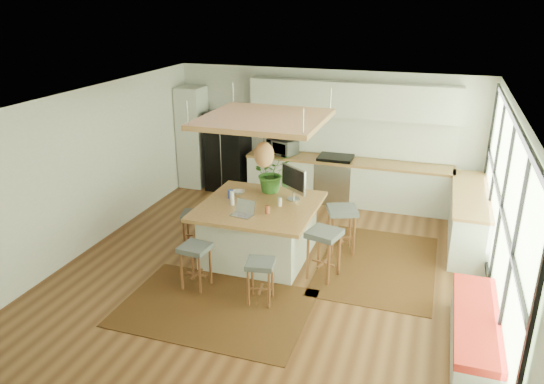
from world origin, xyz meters
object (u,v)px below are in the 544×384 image
(stool_right_back, at_px, (341,232))
(monitor, at_px, (294,185))
(microwave, at_px, (282,145))
(island_plant, at_px, (271,177))
(island, at_px, (259,231))
(stool_left_side, at_px, (194,227))
(laptop, at_px, (242,208))
(stool_near_left, at_px, (196,266))
(fridge, at_px, (228,149))
(stool_near_right, at_px, (260,280))
(stool_right_front, at_px, (323,256))

(stool_right_back, height_order, monitor, monitor)
(microwave, distance_m, island_plant, 2.29)
(island, distance_m, stool_left_side, 1.21)
(stool_right_back, xyz_separation_m, stool_left_side, (-2.46, -0.59, 0.00))
(stool_left_side, relative_size, island_plant, 0.92)
(island, relative_size, island_plant, 2.73)
(laptop, relative_size, microwave, 0.58)
(stool_near_left, xyz_separation_m, stool_left_side, (-0.65, 1.24, 0.00))
(stool_left_side, height_order, microwave, microwave)
(fridge, bearing_deg, stool_left_side, -76.46)
(stool_near_left, height_order, microwave, microwave)
(island_plant, bearing_deg, stool_near_right, -76.05)
(stool_right_front, height_order, monitor, monitor)
(stool_right_front, bearing_deg, stool_near_right, -125.30)
(island, height_order, microwave, microwave)
(stool_right_front, distance_m, stool_right_back, 0.95)
(stool_right_front, bearing_deg, laptop, -172.53)
(island, xyz_separation_m, stool_near_left, (-0.56, -1.23, -0.11))
(microwave, bearing_deg, island_plant, -56.02)
(stool_right_back, distance_m, monitor, 1.17)
(stool_near_left, xyz_separation_m, monitor, (1.02, 1.61, 0.83))
(stool_right_back, bearing_deg, stool_right_front, -95.33)
(stool_near_left, height_order, monitor, monitor)
(stool_right_front, height_order, laptop, laptop)
(stool_near_left, bearing_deg, island, 65.51)
(island, xyz_separation_m, stool_right_front, (1.16, -0.35, -0.11))
(island, bearing_deg, island_plant, 90.12)
(stool_left_side, xyz_separation_m, laptop, (1.11, -0.53, 0.70))
(island, distance_m, stool_right_front, 1.22)
(fridge, bearing_deg, stool_right_front, -45.03)
(microwave, bearing_deg, stool_near_left, -69.36)
(monitor, xyz_separation_m, microwave, (-0.96, 2.49, -0.06))
(island, xyz_separation_m, stool_left_side, (-1.21, 0.01, -0.11))
(stool_right_front, bearing_deg, stool_right_back, 84.67)
(fridge, bearing_deg, monitor, -45.46)
(stool_left_side, distance_m, microwave, 3.05)
(stool_near_right, xyz_separation_m, monitor, (-0.02, 1.70, 0.83))
(fridge, bearing_deg, laptop, -61.12)
(microwave, bearing_deg, island, -58.70)
(stool_near_left, relative_size, stool_left_side, 1.10)
(island, relative_size, stool_near_right, 2.86)
(stool_near_left, height_order, laptop, laptop)
(stool_near_right, height_order, stool_right_back, stool_right_back)
(stool_near_left, relative_size, microwave, 1.16)
(stool_left_side, bearing_deg, stool_near_left, -62.31)
(laptop, bearing_deg, stool_near_right, -44.46)
(island_plant, bearing_deg, fridge, 128.15)
(stool_near_right, xyz_separation_m, stool_left_side, (-1.69, 1.32, 0.00))
(stool_near_right, distance_m, monitor, 1.89)
(fridge, bearing_deg, stool_near_left, -70.98)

